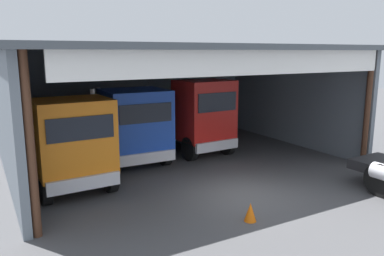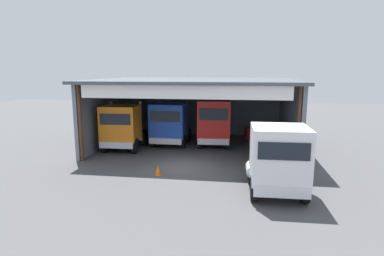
{
  "view_description": "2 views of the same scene",
  "coord_description": "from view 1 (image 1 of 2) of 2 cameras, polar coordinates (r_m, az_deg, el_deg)",
  "views": [
    {
      "loc": [
        -7.75,
        -10.16,
        4.87
      ],
      "look_at": [
        0.0,
        3.52,
        1.72
      ],
      "focal_mm": 35.76,
      "sensor_mm": 36.0,
      "label": 1
    },
    {
      "loc": [
        3.23,
        -18.5,
        5.8
      ],
      "look_at": [
        0.0,
        3.52,
        1.72
      ],
      "focal_mm": 29.76,
      "sensor_mm": 36.0,
      "label": 2
    }
  ],
  "objects": [
    {
      "name": "truck_blue_right_bay",
      "position": [
        16.74,
        -8.8,
        0.49
      ],
      "size": [
        2.76,
        4.9,
        3.33
      ],
      "rotation": [
        0.0,
        0.0,
        3.11
      ],
      "color": "#1E47B7",
      "rests_on": "ground"
    },
    {
      "name": "traffic_cone",
      "position": [
        11.53,
        8.7,
        -12.29
      ],
      "size": [
        0.36,
        0.36,
        0.56
      ],
      "primitive_type": "cone",
      "color": "orange",
      "rests_on": "ground"
    },
    {
      "name": "oil_drum",
      "position": [
        22.83,
        2.42,
        0.15
      ],
      "size": [
        0.58,
        0.58,
        0.91
      ],
      "primitive_type": "cylinder",
      "color": "#B21E19",
      "rests_on": "ground"
    },
    {
      "name": "workshop_shed",
      "position": [
        17.87,
        -3.77,
        7.17
      ],
      "size": [
        14.46,
        10.82,
        5.13
      ],
      "color": "slate",
      "rests_on": "ground"
    },
    {
      "name": "tool_cart",
      "position": [
        22.64,
        3.76,
        0.16
      ],
      "size": [
        0.9,
        0.6,
        1.0
      ],
      "primitive_type": "cube",
      "color": "red",
      "rests_on": "ground"
    },
    {
      "name": "truck_red_center_right_bay",
      "position": [
        18.22,
        1.13,
        1.71
      ],
      "size": [
        2.7,
        5.11,
        3.59
      ],
      "rotation": [
        0.0,
        0.0,
        3.19
      ],
      "color": "red",
      "rests_on": "ground"
    },
    {
      "name": "ground_plane",
      "position": [
        13.68,
        7.39,
        -9.64
      ],
      "size": [
        80.0,
        80.0,
        0.0
      ],
      "primitive_type": "plane",
      "color": "#4C4C4F",
      "rests_on": "ground"
    },
    {
      "name": "truck_orange_center_left_bay",
      "position": [
        13.99,
        -17.74,
        -2.21
      ],
      "size": [
        2.75,
        5.09,
        3.5
      ],
      "rotation": [
        0.0,
        0.0,
        3.17
      ],
      "color": "orange",
      "rests_on": "ground"
    }
  ]
}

